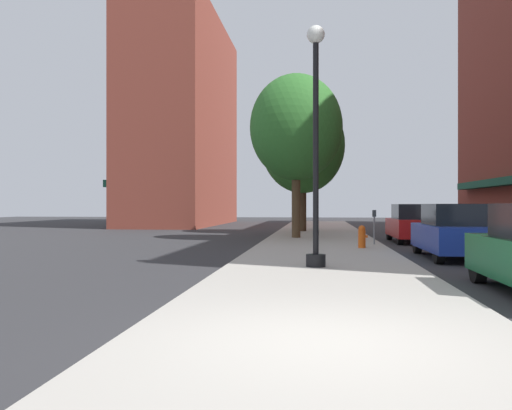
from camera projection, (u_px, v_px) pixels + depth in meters
ground_plane at (412, 242)px, 23.37m from camera, size 90.00×90.00×0.00m
sidewalk_slab at (320, 239)px, 24.82m from camera, size 4.80×50.00×0.12m
building_far_background at (184, 123)px, 43.96m from camera, size 6.80×18.00×16.77m
lamppost at (316, 141)px, 13.06m from camera, size 0.48×0.48×5.90m
fire_hydrant at (362, 236)px, 18.75m from camera, size 0.33×0.26×0.79m
parking_meter_near at (374, 223)px, 20.38m from camera, size 0.14×0.09×1.31m
tree_near at (303, 145)px, 30.62m from camera, size 4.79×4.79×7.69m
tree_mid at (296, 128)px, 24.62m from camera, size 4.27×4.27×7.54m
car_blue at (454, 232)px, 16.18m from camera, size 1.80×4.30×1.66m
car_red at (413, 224)px, 23.12m from camera, size 1.80×4.30×1.66m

